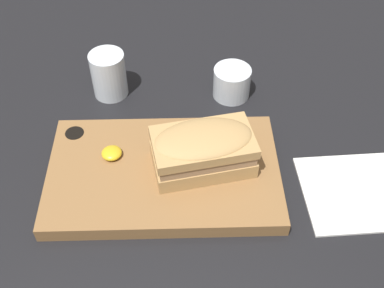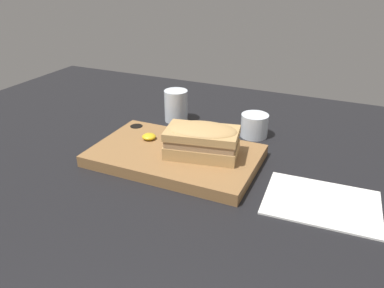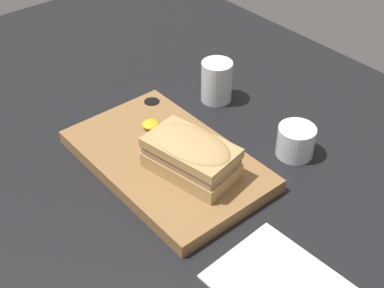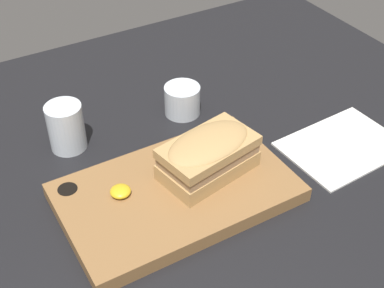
{
  "view_description": "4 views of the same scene",
  "coord_description": "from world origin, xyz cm",
  "px_view_note": "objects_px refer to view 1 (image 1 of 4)",
  "views": [
    {
      "loc": [
        9.12,
        -57.23,
        66.17
      ],
      "look_at": [
        10.55,
        -4.04,
        9.04
      ],
      "focal_mm": 45.0,
      "sensor_mm": 36.0,
      "label": 1
    },
    {
      "loc": [
        41.52,
        -75.3,
        45.11
      ],
      "look_at": [
        10.72,
        -6.74,
        8.06
      ],
      "focal_mm": 35.0,
      "sensor_mm": 36.0,
      "label": 2
    },
    {
      "loc": [
        67.92,
        -51.27,
        68.78
      ],
      "look_at": [
        11.59,
        -3.92,
        10.12
      ],
      "focal_mm": 50.0,
      "sensor_mm": 36.0,
      "label": 3
    },
    {
      "loc": [
        -24.71,
        -63.04,
        66.71
      ],
      "look_at": [
        10.62,
        -2.27,
        9.76
      ],
      "focal_mm": 50.0,
      "sensor_mm": 36.0,
      "label": 4
    }
  ],
  "objects_px": {
    "sandwich": "(203,148)",
    "serving_board": "(163,173)",
    "water_glass": "(109,77)",
    "wine_glass": "(232,83)",
    "napkin": "(368,191)"
  },
  "relations": [
    {
      "from": "wine_glass",
      "to": "napkin",
      "type": "height_order",
      "value": "wine_glass"
    },
    {
      "from": "serving_board",
      "to": "wine_glass",
      "type": "height_order",
      "value": "wine_glass"
    },
    {
      "from": "wine_glass",
      "to": "napkin",
      "type": "relative_size",
      "value": 0.32
    },
    {
      "from": "serving_board",
      "to": "water_glass",
      "type": "distance_m",
      "value": 0.25
    },
    {
      "from": "water_glass",
      "to": "wine_glass",
      "type": "distance_m",
      "value": 0.24
    },
    {
      "from": "sandwich",
      "to": "water_glass",
      "type": "height_order",
      "value": "sandwich"
    },
    {
      "from": "wine_glass",
      "to": "napkin",
      "type": "xyz_separation_m",
      "value": [
        0.21,
        -0.25,
        -0.03
      ]
    },
    {
      "from": "sandwich",
      "to": "napkin",
      "type": "distance_m",
      "value": 0.29
    },
    {
      "from": "sandwich",
      "to": "serving_board",
      "type": "bearing_deg",
      "value": -175.47
    },
    {
      "from": "water_glass",
      "to": "napkin",
      "type": "relative_size",
      "value": 0.41
    },
    {
      "from": "serving_board",
      "to": "wine_glass",
      "type": "xyz_separation_m",
      "value": [
        0.13,
        0.21,
        0.02
      ]
    },
    {
      "from": "sandwich",
      "to": "water_glass",
      "type": "xyz_separation_m",
      "value": [
        -0.18,
        0.22,
        -0.03
      ]
    },
    {
      "from": "serving_board",
      "to": "sandwich",
      "type": "xyz_separation_m",
      "value": [
        0.07,
        0.01,
        0.05
      ]
    },
    {
      "from": "water_glass",
      "to": "sandwich",
      "type": "bearing_deg",
      "value": -51.5
    },
    {
      "from": "wine_glass",
      "to": "napkin",
      "type": "distance_m",
      "value": 0.33
    }
  ]
}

